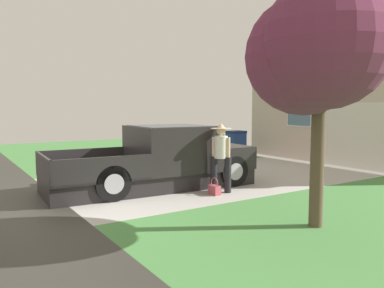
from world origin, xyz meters
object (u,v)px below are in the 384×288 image
(pickup_truck, at_px, (167,159))
(house_with_garage, at_px, (375,105))
(handbag, at_px, (214,189))
(front_yard_tree, at_px, (321,47))
(person_with_hat, at_px, (221,154))
(wheeled_trash_bin, at_px, (236,142))

(pickup_truck, bearing_deg, house_with_garage, 94.01)
(handbag, distance_m, front_yard_tree, 4.20)
(person_with_hat, bearing_deg, handbag, 85.25)
(handbag, bearing_deg, wheeled_trash_bin, 136.67)
(pickup_truck, bearing_deg, front_yard_tree, 6.52)
(person_with_hat, xyz_separation_m, wheeled_trash_bin, (-5.24, 4.79, -0.35))
(front_yard_tree, xyz_separation_m, wheeled_trash_bin, (-8.48, 5.30, -2.41))
(person_with_hat, bearing_deg, wheeled_trash_bin, -75.44)
(handbag, height_order, house_with_garage, house_with_garage)
(house_with_garage, xyz_separation_m, wheeled_trash_bin, (-3.81, -3.89, -1.58))
(pickup_truck, distance_m, house_with_garage, 9.56)
(person_with_hat, height_order, handbag, person_with_hat)
(person_with_hat, relative_size, handbag, 4.06)
(handbag, relative_size, wheeled_trash_bin, 0.38)
(pickup_truck, height_order, front_yard_tree, front_yard_tree)
(handbag, height_order, front_yard_tree, front_yard_tree)
(pickup_truck, distance_m, front_yard_tree, 5.09)
(front_yard_tree, bearing_deg, pickup_truck, -176.69)
(person_with_hat, bearing_deg, front_yard_tree, 138.13)
(handbag, relative_size, house_with_garage, 0.05)
(pickup_truck, xyz_separation_m, front_yard_tree, (4.54, 0.26, 2.29))
(pickup_truck, distance_m, handbag, 1.64)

